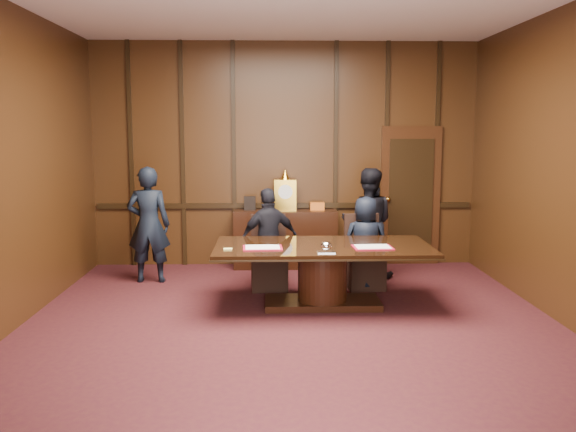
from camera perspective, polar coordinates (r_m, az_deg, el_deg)
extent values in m
plane|color=black|center=(6.49, 0.49, -11.20)|extent=(7.00, 7.00, 0.00)
cube|color=black|center=(9.63, -0.30, 5.74)|extent=(6.00, 0.04, 3.50)
cube|color=black|center=(2.66, 3.43, -0.42)|extent=(6.00, 0.04, 3.50)
cube|color=black|center=(9.67, -0.30, 0.99)|extent=(5.90, 0.05, 0.08)
cube|color=black|center=(9.90, 11.37, 1.87)|extent=(0.95, 0.06, 2.20)
sphere|color=gold|center=(9.76, 9.33, 1.54)|extent=(0.08, 0.08, 0.08)
cube|color=black|center=(9.54, -0.26, -2.14)|extent=(1.60, 0.45, 0.90)
cube|color=black|center=(9.63, -4.44, -4.62)|extent=(0.12, 0.40, 0.06)
cube|color=black|center=(9.66, 3.90, -4.57)|extent=(0.12, 0.40, 0.06)
cube|color=gold|center=(9.44, -0.27, 1.98)|extent=(0.34, 0.18, 0.48)
cylinder|color=white|center=(9.33, -0.25, 2.28)|extent=(0.22, 0.03, 0.22)
cone|color=gold|center=(9.41, -0.27, 3.92)|extent=(0.14, 0.14, 0.16)
cube|color=black|center=(9.48, -3.60, 1.20)|extent=(0.18, 0.04, 0.22)
cube|color=#D75F19|center=(9.51, 2.75, 0.92)|extent=(0.22, 0.12, 0.12)
cube|color=black|center=(7.55, 3.23, -8.11)|extent=(1.40, 0.60, 0.08)
cylinder|color=black|center=(7.46, 3.25, -5.52)|extent=(0.60, 0.60, 0.62)
cube|color=black|center=(7.39, 3.27, -3.11)|extent=(2.62, 1.32, 0.02)
cube|color=black|center=(7.39, 3.27, -2.96)|extent=(2.60, 1.30, 0.06)
cube|color=#AB0F29|center=(7.17, -2.40, -2.99)|extent=(0.47, 0.35, 0.01)
cube|color=white|center=(7.17, -2.40, -2.92)|extent=(0.41, 0.30, 0.01)
cube|color=#AB0F29|center=(7.27, 7.92, -2.92)|extent=(0.47, 0.35, 0.01)
cube|color=white|center=(7.27, 7.92, -2.85)|extent=(0.41, 0.30, 0.01)
cube|color=white|center=(6.94, 3.60, -3.38)|extent=(0.20, 0.14, 0.01)
ellipsoid|color=white|center=(6.93, 3.60, -2.91)|extent=(0.13, 0.13, 0.10)
cube|color=#FCF07B|center=(7.12, -5.65, -3.10)|extent=(0.10, 0.07, 0.01)
cube|color=black|center=(8.30, -1.76, -5.25)|extent=(0.50, 0.50, 0.46)
cube|color=black|center=(8.40, -1.85, -1.67)|extent=(0.48, 0.08, 0.55)
cylinder|color=black|center=(8.13, -3.18, -6.37)|extent=(0.04, 0.04, 0.23)
cylinder|color=black|center=(8.52, -0.41, -5.69)|extent=(0.04, 0.04, 0.23)
cube|color=black|center=(8.40, 7.18, -5.15)|extent=(0.53, 0.53, 0.46)
cube|color=black|center=(8.50, 6.87, -1.62)|extent=(0.48, 0.11, 0.55)
cylinder|color=black|center=(8.20, 5.99, -6.28)|extent=(0.04, 0.04, 0.23)
cylinder|color=black|center=(8.65, 8.28, -5.57)|extent=(0.04, 0.04, 0.23)
imported|color=black|center=(8.15, -1.78, -2.20)|extent=(0.87, 0.59, 1.38)
imported|color=black|center=(8.27, 7.28, -2.52)|extent=(0.65, 0.46, 1.27)
imported|color=black|center=(8.78, -12.91, -0.79)|extent=(0.60, 0.40, 1.64)
imported|color=black|center=(8.94, 7.46, -0.64)|extent=(0.88, 0.74, 1.60)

